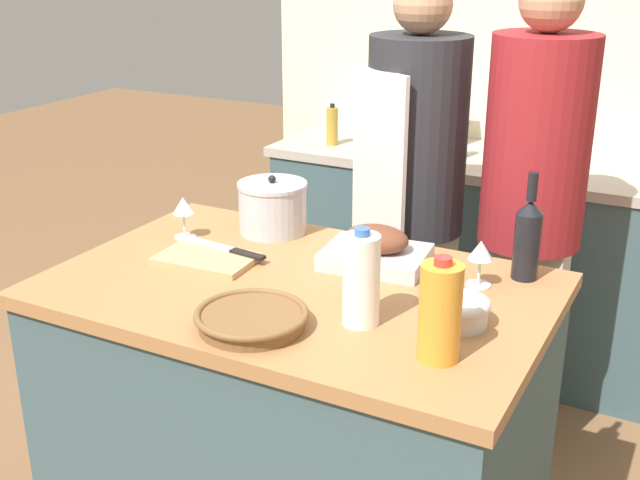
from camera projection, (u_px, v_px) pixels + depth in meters
name	position (u px, v px, depth m)	size (l,w,h in m)	color
kitchen_island	(299.00, 429.00, 2.29)	(1.32, 0.85, 0.91)	#3D565B
back_counter	(468.00, 254.00, 3.56)	(1.73, 0.60, 0.91)	#3D565B
back_wall	(505.00, 57.00, 3.55)	(2.23, 0.10, 2.55)	beige
roasting_pan	(376.00, 250.00, 2.23)	(0.31, 0.25, 0.12)	#BCBCC1
wicker_basket	(252.00, 318.00, 1.88)	(0.27, 0.27, 0.04)	brown
cutting_board	(206.00, 259.00, 2.26)	(0.28, 0.19, 0.02)	tan
stock_pot	(273.00, 207.00, 2.47)	(0.22, 0.22, 0.18)	#B7B7BC
mixing_bowl	(460.00, 310.00, 1.89)	(0.15, 0.15, 0.07)	beige
juice_jug	(440.00, 312.00, 1.71)	(0.09, 0.09, 0.24)	orange
milk_jug	(361.00, 279.00, 1.87)	(0.09, 0.09, 0.24)	white
wine_bottle_green	(528.00, 237.00, 2.12)	(0.07, 0.07, 0.30)	black
wine_glass_left	(481.00, 253.00, 2.08)	(0.07, 0.07, 0.13)	silver
wine_glass_right	(183.00, 208.00, 2.42)	(0.07, 0.07, 0.13)	silver
knife_chef	(226.00, 248.00, 2.30)	(0.30, 0.06, 0.01)	#B7B7BC
stand_mixer	(438.00, 117.00, 3.51)	(0.18, 0.14, 0.31)	silver
condiment_bottle_tall	(332.00, 126.00, 3.54)	(0.05, 0.05, 0.18)	#B28E2D
condiment_bottle_short	(455.00, 136.00, 3.30)	(0.05, 0.05, 0.22)	maroon
person_cook_aproned	(413.00, 197.00, 2.80)	(0.37, 0.38, 1.67)	beige
person_cook_guest	(531.00, 206.00, 2.64)	(0.34, 0.34, 1.70)	beige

